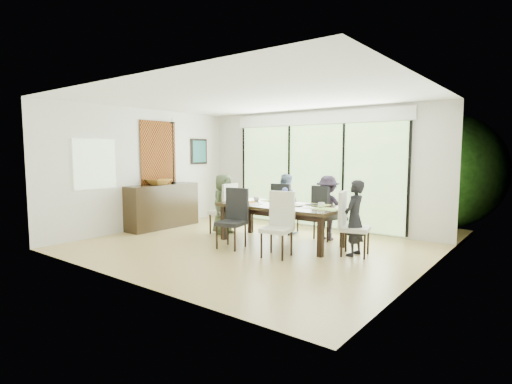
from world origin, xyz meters
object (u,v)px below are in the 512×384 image
Objects in this scene: chair_far_right at (328,212)px; cup_b at (285,204)px; sideboard at (163,206)px; cup_c at (321,205)px; bowl at (158,182)px; chair_near_right at (277,225)px; chair_far_left at (286,208)px; chair_right_end at (355,224)px; person_far_right at (328,208)px; vase at (285,202)px; person_left_end at (223,204)px; laptop at (243,201)px; chair_near_left at (231,218)px; person_right_end at (354,218)px; person_far_left at (285,204)px; cup_a at (257,199)px; chair_left_end at (223,208)px; table_top at (281,206)px.

chair_far_right is 1.06m from cup_b.
sideboard is at bearing -175.70° from cup_b.
bowl reaches higher than cup_c.
chair_near_right is 8.87× the size of cup_c.
chair_far_left is at bearing 122.28° from cup_b.
chair_right_end is 1.00× the size of chair_far_left.
person_far_right is at bearing 66.73° from cup_b.
sideboard is at bearing -172.82° from vase.
person_left_end is (-1.98, 0.87, 0.09)m from chair_near_right.
person_left_end is 0.65m from laptop.
person_right_end is (1.98, 0.87, 0.09)m from chair_near_left.
sideboard is (-2.20, -0.24, -0.26)m from laptop.
person_left_end reaches higher than chair_far_left.
chair_far_right is at bearing 18.29° from sideboard.
person_far_left is (-1.95, 0.83, 0.09)m from chair_right_end.
laptop is (-0.40, -0.93, 0.12)m from person_far_left.
cup_a is (-0.75, 0.10, -0.01)m from vase.
sideboard is at bearing 23.16° from chair_far_left.
chair_near_right is (1.00, 0.00, 0.00)m from chair_near_left.
chair_far_left is 1.96m from chair_near_right.
person_far_left is at bearing 149.72° from cup_c.
person_left_end is at bearing 128.56° from chair_near_left.
person_far_left is 1.00× the size of person_far_right.
chair_left_end reaches higher than cup_a.
chair_left_end is 2.21m from person_far_right.
person_right_end is 1.00× the size of person_far_left.
sideboard is at bearing 21.38° from person_far_left.
cup_c is (1.30, 0.97, 0.25)m from chair_near_left.
sideboard is (-2.35, -0.49, -0.29)m from cup_a.
chair_near_right is 0.61× the size of sideboard.
chair_near_right is 1.59m from cup_a.
person_right_end reaches higher than chair_right_end.
chair_far_right is 2.20m from person_left_end.
chair_near_left is at bearing 169.77° from chair_near_right.
person_left_end is 12.90× the size of cup_b.
table_top is at bearing 50.27° from chair_near_left.
chair_far_right is 1.00× the size of chair_near_left.
chair_left_end is 8.87× the size of cup_c.
cup_b is at bearing -56.31° from vase.
chair_far_right is at bearing 78.11° from chair_near_right.
chair_far_right reaches higher than laptop.
chair_near_left is at bearing -130.17° from cup_b.
person_far_right reaches higher than laptop.
chair_near_right is 0.88m from cup_b.
person_left_end reaches higher than bowl.
cup_c is 3.90m from bowl.
cup_a is at bearing 178.09° from cup_c.
person_far_left is at bearing 53.33° from chair_right_end.
chair_right_end is at bearing 90.92° from person_right_end.
cup_c is (0.25, -0.73, 0.15)m from person_far_right.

